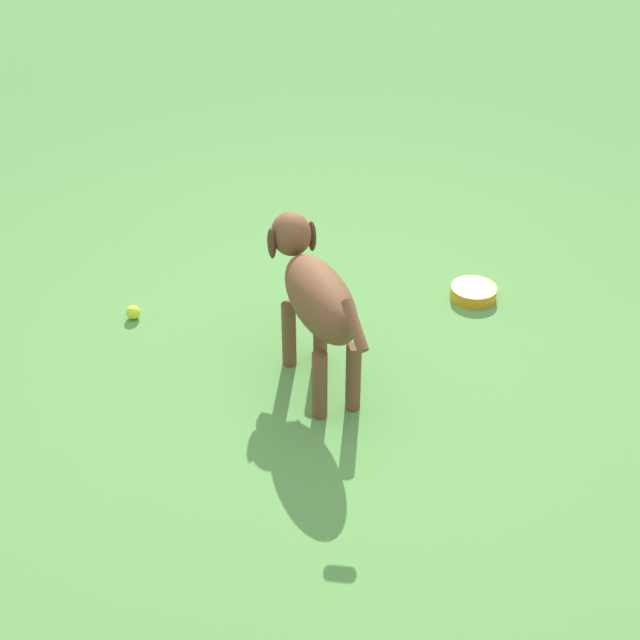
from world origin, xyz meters
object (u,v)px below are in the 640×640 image
at_px(dog, 315,293).
at_px(water_bowl, 473,292).
at_px(tennis_ball_1, 305,303).
at_px(tennis_ball_0, 133,312).

height_order(dog, water_bowl, dog).
relative_size(dog, tennis_ball_1, 12.05).
distance_m(tennis_ball_0, water_bowl, 1.61).
height_order(dog, tennis_ball_1, dog).
relative_size(tennis_ball_1, water_bowl, 0.30).
relative_size(tennis_ball_0, tennis_ball_1, 1.00).
xyz_separation_m(tennis_ball_0, tennis_ball_1, (-0.51, 0.61, 0.00)).
height_order(tennis_ball_0, water_bowl, tennis_ball_0).
bearing_deg(tennis_ball_0, tennis_ball_1, 129.75).
height_order(tennis_ball_0, tennis_ball_1, same).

